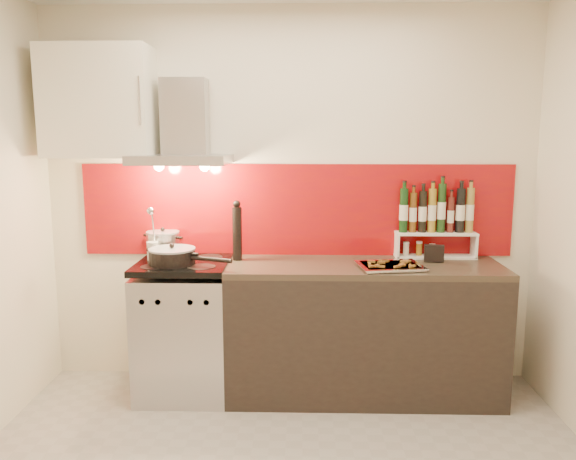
{
  "coord_description": "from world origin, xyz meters",
  "views": [
    {
      "loc": [
        0.09,
        -2.51,
        1.73
      ],
      "look_at": [
        0.0,
        0.95,
        1.15
      ],
      "focal_mm": 35.0,
      "sensor_mm": 36.0,
      "label": 1
    }
  ],
  "objects_px": {
    "stock_pot": "(163,243)",
    "baking_tray": "(390,266)",
    "saute_pan": "(173,256)",
    "pepper_mill": "(237,231)",
    "range_stove": "(185,329)",
    "counter": "(363,329)"
  },
  "relations": [
    {
      "from": "saute_pan",
      "to": "pepper_mill",
      "type": "relative_size",
      "value": 1.38
    },
    {
      "from": "counter",
      "to": "stock_pot",
      "type": "bearing_deg",
      "value": 171.98
    },
    {
      "from": "stock_pot",
      "to": "pepper_mill",
      "type": "xyz_separation_m",
      "value": [
        0.53,
        -0.09,
        0.1
      ]
    },
    {
      "from": "range_stove",
      "to": "baking_tray",
      "type": "distance_m",
      "value": 1.43
    },
    {
      "from": "pepper_mill",
      "to": "stock_pot",
      "type": "bearing_deg",
      "value": 169.96
    },
    {
      "from": "saute_pan",
      "to": "range_stove",
      "type": "bearing_deg",
      "value": 58.11
    },
    {
      "from": "baking_tray",
      "to": "pepper_mill",
      "type": "bearing_deg",
      "value": 168.01
    },
    {
      "from": "counter",
      "to": "stock_pot",
      "type": "relative_size",
      "value": 7.84
    },
    {
      "from": "range_stove",
      "to": "saute_pan",
      "type": "height_order",
      "value": "saute_pan"
    },
    {
      "from": "stock_pot",
      "to": "baking_tray",
      "type": "bearing_deg",
      "value": -11.32
    },
    {
      "from": "stock_pot",
      "to": "baking_tray",
      "type": "height_order",
      "value": "stock_pot"
    },
    {
      "from": "range_stove",
      "to": "stock_pot",
      "type": "height_order",
      "value": "stock_pot"
    },
    {
      "from": "saute_pan",
      "to": "baking_tray",
      "type": "xyz_separation_m",
      "value": [
        1.4,
        -0.03,
        -0.05
      ]
    },
    {
      "from": "counter",
      "to": "baking_tray",
      "type": "bearing_deg",
      "value": -36.74
    },
    {
      "from": "range_stove",
      "to": "pepper_mill",
      "type": "bearing_deg",
      "value": 16.75
    },
    {
      "from": "stock_pot",
      "to": "counter",
      "type": "bearing_deg",
      "value": -8.02
    },
    {
      "from": "stock_pot",
      "to": "baking_tray",
      "type": "relative_size",
      "value": 0.52
    },
    {
      "from": "saute_pan",
      "to": "baking_tray",
      "type": "height_order",
      "value": "saute_pan"
    },
    {
      "from": "counter",
      "to": "stock_pot",
      "type": "distance_m",
      "value": 1.49
    },
    {
      "from": "stock_pot",
      "to": "saute_pan",
      "type": "relative_size",
      "value": 0.41
    },
    {
      "from": "range_stove",
      "to": "saute_pan",
      "type": "distance_m",
      "value": 0.53
    },
    {
      "from": "pepper_mill",
      "to": "saute_pan",
      "type": "bearing_deg",
      "value": -155.49
    }
  ]
}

